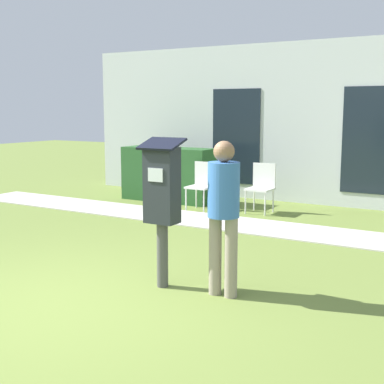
% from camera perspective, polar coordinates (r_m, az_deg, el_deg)
% --- Properties ---
extents(ground_plane, '(40.00, 40.00, 0.00)m').
position_cam_1_polar(ground_plane, '(5.42, -13.79, -11.82)').
color(ground_plane, olive).
extents(sidewalk, '(12.00, 1.10, 0.02)m').
position_cam_1_polar(sidewalk, '(8.77, 5.71, -3.54)').
color(sidewalk, beige).
rests_on(sidewalk, ground).
extents(building_facade, '(10.00, 0.26, 3.20)m').
position_cam_1_polar(building_facade, '(10.99, 11.65, 7.18)').
color(building_facade, silver).
rests_on(building_facade, ground).
extents(parking_meter, '(0.44, 0.31, 1.59)m').
position_cam_1_polar(parking_meter, '(5.59, -3.23, -0.11)').
color(parking_meter, '#4C4C4C').
rests_on(parking_meter, ground).
extents(person_standing, '(0.32, 0.32, 1.58)m').
position_cam_1_polar(person_standing, '(5.34, 3.38, -1.51)').
color(person_standing, gray).
rests_on(person_standing, ground).
extents(outdoor_chair_left, '(0.44, 0.44, 0.90)m').
position_cam_1_polar(outdoor_chair_left, '(10.03, 1.12, 1.09)').
color(outdoor_chair_left, white).
rests_on(outdoor_chair_left, ground).
extents(outdoor_chair_middle, '(0.44, 0.44, 0.90)m').
position_cam_1_polar(outdoor_chair_middle, '(9.85, 7.45, 0.87)').
color(outdoor_chair_middle, white).
rests_on(outdoor_chair_middle, ground).
extents(hedge_row, '(1.96, 0.60, 1.10)m').
position_cam_1_polar(hedge_row, '(11.01, -2.58, 1.90)').
color(hedge_row, '#285628').
rests_on(hedge_row, ground).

